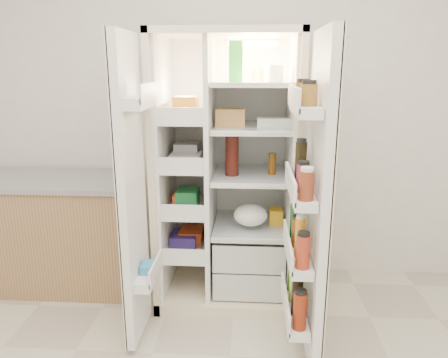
{
  "coord_description": "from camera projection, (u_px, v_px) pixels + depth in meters",
  "views": [
    {
      "loc": [
        0.09,
        -1.16,
        1.58
      ],
      "look_at": [
        -0.06,
        1.25,
        0.94
      ],
      "focal_mm": 34.0,
      "sensor_mm": 36.0,
      "label": 1
    }
  ],
  "objects": [
    {
      "name": "fridge_door",
      "position": [
        313.0,
        207.0,
        2.21
      ],
      "size": [
        0.17,
        0.58,
        1.72
      ],
      "color": "white",
      "rests_on": "floor"
    },
    {
      "name": "kitchen_counter",
      "position": [
        59.0,
        231.0,
        3.11
      ],
      "size": [
        1.13,
        0.6,
        0.82
      ],
      "color": "#A47752",
      "rests_on": "floor"
    },
    {
      "name": "wall_back",
      "position": [
        238.0,
        99.0,
        3.12
      ],
      "size": [
        4.0,
        0.02,
        2.7
      ],
      "primitive_type": "cube",
      "color": "silver",
      "rests_on": "floor"
    },
    {
      "name": "freezer_door",
      "position": [
        132.0,
        195.0,
        2.35
      ],
      "size": [
        0.15,
        0.4,
        1.72
      ],
      "color": "white",
      "rests_on": "floor"
    },
    {
      "name": "refrigerator",
      "position": [
        230.0,
        191.0,
        2.94
      ],
      "size": [
        0.92,
        0.7,
        1.8
      ],
      "color": "beige",
      "rests_on": "floor"
    }
  ]
}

